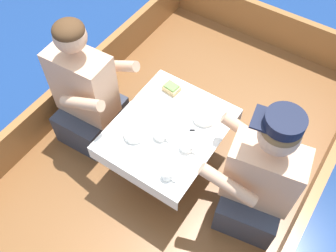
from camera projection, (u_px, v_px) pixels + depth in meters
ground_plane at (166, 183)px, 2.83m from camera, size 60.00×60.00×0.00m
boat_deck at (166, 175)px, 2.73m from camera, size 1.91×3.28×0.24m
gunwale_port at (64, 98)px, 2.81m from camera, size 0.06×3.28×0.29m
gunwale_starboard at (295, 231)px, 2.21m from camera, size 0.06×3.28×0.29m
bow_coaming at (268, 24)px, 3.28m from camera, size 1.79×0.06×0.34m
cockpit_table at (168, 132)px, 2.33m from camera, size 0.64×0.77×0.44m
person_port at (86, 95)px, 2.50m from camera, size 0.54×0.46×1.00m
person_starboard at (259, 180)px, 2.13m from camera, size 0.57×0.52×0.99m
plate_sandwich at (171, 91)px, 2.46m from camera, size 0.20×0.20×0.01m
plate_bread at (153, 116)px, 2.34m from camera, size 0.15×0.15×0.01m
sandwich at (171, 88)px, 2.44m from camera, size 0.11×0.09×0.05m
bowl_port_near at (134, 134)px, 2.24m from camera, size 0.13×0.13×0.04m
bowl_starboard_near at (205, 116)px, 2.31m from camera, size 0.14×0.14×0.04m
coffee_cup_port at (168, 174)px, 2.07m from camera, size 0.09×0.06×0.06m
coffee_cup_starboard at (187, 146)px, 2.18m from camera, size 0.11×0.08×0.05m
coffee_cup_center at (161, 135)px, 2.23m from camera, size 0.11×0.08×0.05m
utensil_knife_port at (172, 157)px, 2.17m from camera, size 0.16×0.08×0.00m
utensil_spoon_starboard at (107, 139)px, 2.24m from camera, size 0.06×0.17×0.01m
utensil_fork_port at (184, 131)px, 2.28m from camera, size 0.15×0.11×0.00m
utensil_knife_starboard at (202, 105)px, 2.40m from camera, size 0.13×0.12×0.00m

